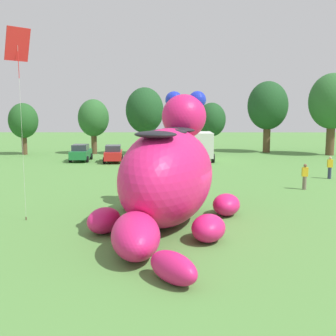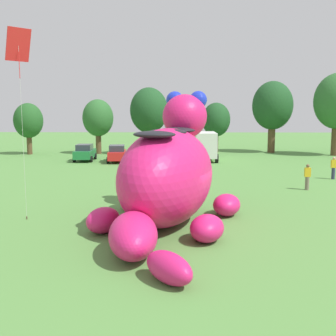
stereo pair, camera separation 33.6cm
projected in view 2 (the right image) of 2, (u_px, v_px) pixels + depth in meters
ground_plane at (194, 227)px, 18.51m from camera, size 160.00×160.00×0.00m
giant_inflatable_creature at (168, 175)px, 18.82m from camera, size 7.41×12.51×6.22m
car_green at (85, 153)px, 42.63m from camera, size 2.05×4.16×1.72m
car_red at (117, 154)px, 41.64m from camera, size 2.25×4.25×1.72m
car_yellow at (150, 154)px, 41.59m from camera, size 2.36×4.30×1.72m
box_truck at (205, 145)px, 43.24m from camera, size 2.38×6.40×2.95m
tree_left at (28, 121)px, 48.48m from camera, size 3.41×3.41×6.05m
tree_mid_left at (98, 118)px, 49.12m from camera, size 3.67×3.67×6.51m
tree_centre_left at (149, 111)px, 48.09m from camera, size 4.42×4.42×7.85m
tree_centre at (216, 120)px, 50.61m from camera, size 3.46×3.46×6.14m
tree_centre_right at (273, 106)px, 50.33m from camera, size 4.92×4.92×8.74m
spectator_near_inflatable at (307, 177)px, 27.00m from camera, size 0.38×0.26×1.71m
spectator_mid_field at (333, 168)px, 31.24m from camera, size 0.38×0.26×1.71m
spectator_by_cars at (151, 159)px, 37.11m from camera, size 0.38×0.26×1.71m
tethered_flying_kite at (18, 48)px, 18.68m from camera, size 1.13×1.13×8.88m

